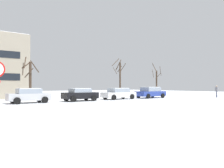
% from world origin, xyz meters
% --- Properties ---
extents(ground_plane, '(120.00, 120.00, 0.00)m').
position_xyz_m(ground_plane, '(0.00, 0.00, 0.00)').
color(ground_plane, white).
extents(road_surface, '(80.00, 9.30, 0.00)m').
position_xyz_m(road_surface, '(0.00, 3.65, 0.00)').
color(road_surface, silver).
rests_on(road_surface, ground).
extents(parked_car_silver, '(4.02, 2.04, 1.46)m').
position_xyz_m(parked_car_silver, '(2.76, 9.37, 0.75)').
color(parked_car_silver, silver).
rests_on(parked_car_silver, ground).
extents(parked_car_black, '(3.94, 2.06, 1.43)m').
position_xyz_m(parked_car_black, '(8.23, 9.10, 0.74)').
color(parked_car_black, black).
rests_on(parked_car_black, ground).
extents(parked_car_white, '(4.51, 2.12, 1.43)m').
position_xyz_m(parked_car_white, '(13.70, 9.20, 0.73)').
color(parked_car_white, white).
rests_on(parked_car_white, ground).
extents(parked_car_blue, '(4.50, 2.23, 1.55)m').
position_xyz_m(parked_car_blue, '(19.17, 9.03, 0.78)').
color(parked_car_blue, '#283D93').
rests_on(parked_car_blue, ground).
extents(pedestrian_crossing, '(0.40, 0.42, 1.75)m').
position_xyz_m(pedestrian_crossing, '(28.28, 4.48, 1.02)').
color(pedestrian_crossing, '#2D334C').
rests_on(pedestrian_crossing, ground).
extents(tree_far_right, '(1.79, 1.68, 5.97)m').
position_xyz_m(tree_far_right, '(16.77, 13.03, 2.98)').
color(tree_far_right, '#423326').
rests_on(tree_far_right, ground).
extents(tree_far_mid, '(1.81, 1.81, 5.46)m').
position_xyz_m(tree_far_mid, '(23.66, 12.11, 2.38)').
color(tree_far_mid, '#423326').
rests_on(tree_far_mid, ground).
extents(tree_far_left, '(1.95, 1.94, 5.10)m').
position_xyz_m(tree_far_left, '(3.72, 12.87, 2.60)').
color(tree_far_left, '#423326').
rests_on(tree_far_left, ground).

